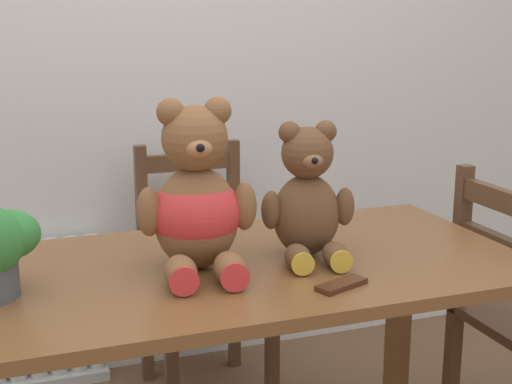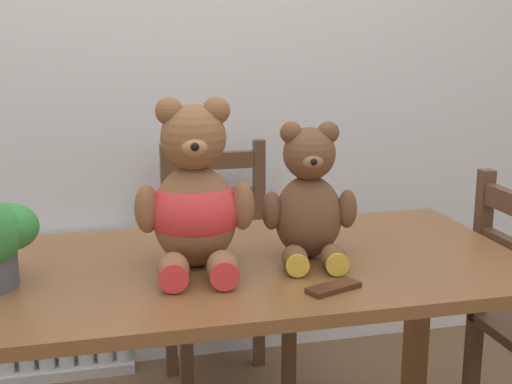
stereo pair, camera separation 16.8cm
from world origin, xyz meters
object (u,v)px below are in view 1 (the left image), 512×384
(teddy_bear_left, at_px, (197,203))
(teddy_bear_right, at_px, (308,200))
(wooden_chair_behind, at_px, (201,278))
(chocolate_bar, at_px, (341,285))

(teddy_bear_left, relative_size, teddy_bear_right, 1.19)
(wooden_chair_behind, relative_size, teddy_bear_left, 2.24)
(teddy_bear_right, height_order, chocolate_bar, teddy_bear_right)
(teddy_bear_right, relative_size, chocolate_bar, 2.70)
(teddy_bear_left, distance_m, chocolate_bar, 0.38)
(teddy_bear_right, bearing_deg, teddy_bear_left, 9.15)
(wooden_chair_behind, distance_m, teddy_bear_right, 0.89)
(teddy_bear_right, bearing_deg, wooden_chair_behind, -75.58)
(wooden_chair_behind, bearing_deg, teddy_bear_right, 94.82)
(wooden_chair_behind, relative_size, teddy_bear_right, 2.67)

